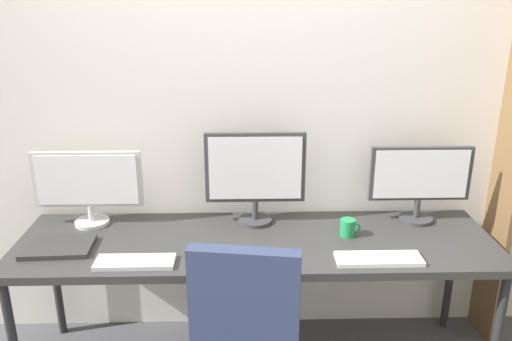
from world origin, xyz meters
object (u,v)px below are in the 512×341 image
object	(u,v)px
desk	(256,248)
monitor_left	(88,184)
mouse_left_side	(196,250)
coffee_mug	(348,228)
laptop_closed	(59,247)
monitor_right	(420,179)
keyboard_left	(135,262)
monitor_center	(255,173)
keyboard_right	(379,259)
mouse_right_side	(214,262)

from	to	relation	value
desk	monitor_left	size ratio (longest dim) A/B	4.23
mouse_left_side	coffee_mug	world-z (taller)	coffee_mug
mouse_left_side	laptop_closed	world-z (taller)	mouse_left_side
monitor_right	laptop_closed	world-z (taller)	monitor_right
monitor_right	keyboard_left	size ratio (longest dim) A/B	1.48
laptop_closed	keyboard_left	bearing A→B (deg)	-23.45
monitor_right	keyboard_left	bearing A→B (deg)	-162.86
laptop_closed	desk	bearing A→B (deg)	2.12
monitor_left	laptop_closed	bearing A→B (deg)	-105.80
keyboard_left	coffee_mug	size ratio (longest dim) A/B	3.41
monitor_center	keyboard_right	bearing A→B (deg)	-38.30
monitor_center	laptop_closed	distance (m)	1.04
desk	coffee_mug	size ratio (longest dim) A/B	22.52
desk	laptop_closed	xyz separation A→B (m)	(-0.96, -0.08, 0.06)
monitor_right	mouse_right_side	bearing A→B (deg)	-156.87
monitor_center	coffee_mug	bearing A→B (deg)	-21.09
keyboard_left	mouse_right_side	distance (m)	0.36
monitor_right	monitor_left	bearing A→B (deg)	180.00
mouse_left_side	coffee_mug	distance (m)	0.77
keyboard_right	monitor_left	bearing A→B (deg)	162.85
mouse_right_side	coffee_mug	world-z (taller)	coffee_mug
laptop_closed	monitor_center	bearing A→B (deg)	14.35
monitor_left	mouse_right_side	bearing A→B (deg)	-34.19
monitor_center	mouse_left_side	size ratio (longest dim) A/B	5.46
monitor_left	keyboard_left	distance (m)	0.58
monitor_center	monitor_right	xyz separation A→B (m)	(0.87, -0.00, -0.04)
monitor_center	monitor_right	bearing A→B (deg)	-0.00
desk	monitor_center	bearing A→B (deg)	90.00
monitor_left	monitor_center	world-z (taller)	monitor_center
keyboard_right	mouse_right_side	xyz separation A→B (m)	(-0.76, -0.02, 0.01)
desk	keyboard_right	size ratio (longest dim) A/B	6.01
monitor_right	mouse_right_side	distance (m)	1.19
keyboard_right	keyboard_left	bearing A→B (deg)	180.00
keyboard_left	monitor_right	bearing A→B (deg)	17.14
monitor_right	laptop_closed	distance (m)	1.87
keyboard_right	laptop_closed	bearing A→B (deg)	174.32
keyboard_right	coffee_mug	world-z (taller)	coffee_mug
monitor_left	mouse_right_side	size ratio (longest dim) A/B	5.88
desk	keyboard_left	bearing A→B (deg)	-157.67
monitor_center	coffee_mug	xyz separation A→B (m)	(0.47, -0.18, -0.24)
coffee_mug	monitor_left	bearing A→B (deg)	172.35
monitor_right	keyboard_right	xyz separation A→B (m)	(-0.31, -0.44, -0.23)
keyboard_left	monitor_left	bearing A→B (deg)	125.34
mouse_right_side	laptop_closed	bearing A→B (deg)	167.58
monitor_center	keyboard_left	size ratio (longest dim) A/B	1.45
coffee_mug	mouse_left_side	bearing A→B (deg)	-167.36
monitor_left	laptop_closed	xyz separation A→B (m)	(-0.08, -0.29, -0.21)
desk	monitor_right	distance (m)	0.94
monitor_left	laptop_closed	size ratio (longest dim) A/B	1.76
monitor_right	mouse_left_side	bearing A→B (deg)	-163.26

